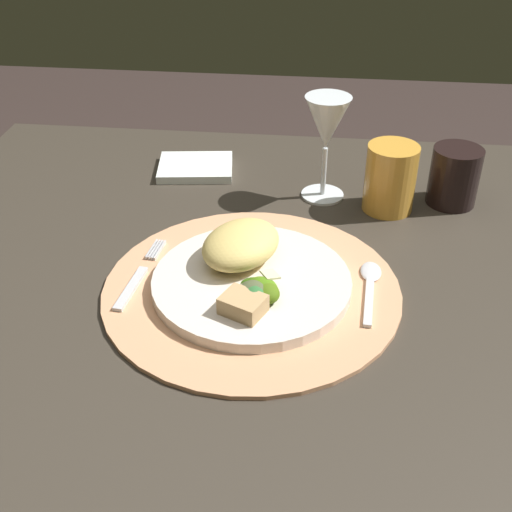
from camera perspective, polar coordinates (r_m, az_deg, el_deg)
The scene contains 12 objects.
dining_table at distance 0.96m, azimuth 2.89°, elevation -7.53°, with size 1.14×0.86×0.75m.
placemat at distance 0.83m, azimuth -0.38°, elevation -2.90°, with size 0.38×0.38×0.01m, color tan.
dinner_plate at distance 0.82m, azimuth -0.38°, elevation -2.32°, with size 0.25×0.25×0.01m, color silver.
pasta_serving at distance 0.84m, azimuth -1.33°, elevation 1.03°, with size 0.12×0.09×0.05m, color #E5C66C.
salad_greens at distance 0.78m, azimuth 0.23°, elevation -3.05°, with size 0.06×0.07×0.02m.
bread_piece at distance 0.76m, azimuth -1.14°, elevation -4.26°, with size 0.05×0.04×0.02m, color tan.
fork at distance 0.85m, azimuth -10.21°, elevation -1.78°, with size 0.03×0.16×0.00m.
spoon at distance 0.84m, azimuth 9.94°, elevation -2.17°, with size 0.03×0.13×0.01m.
napkin at distance 1.12m, azimuth -5.30°, elevation 7.72°, with size 0.12×0.10×0.01m, color white.
wine_glass at distance 0.99m, azimuth 6.19°, elevation 11.13°, with size 0.07×0.07×0.16m.
amber_tumbler at distance 1.00m, azimuth 11.64°, elevation 6.67°, with size 0.08×0.08×0.10m, color gold.
dark_tumbler at distance 1.05m, azimuth 16.92°, elevation 6.67°, with size 0.08×0.08×0.09m, color black.
Camera 1 is at (0.03, -0.71, 1.25)m, focal length 45.83 mm.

